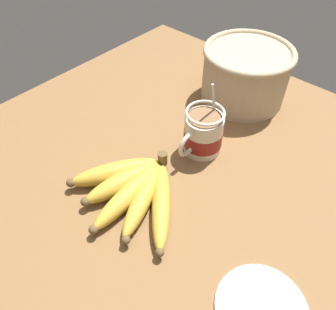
{
  "coord_description": "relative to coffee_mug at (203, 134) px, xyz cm",
  "views": [
    {
      "loc": [
        35.23,
        28.69,
        56.06
      ],
      "look_at": [
        0.7,
        -2.18,
        7.83
      ],
      "focal_mm": 35.0,
      "sensor_mm": 36.0,
      "label": 1
    }
  ],
  "objects": [
    {
      "name": "table",
      "position": [
        9.18,
        0.82,
        -6.24
      ],
      "size": [
        101.19,
        101.19,
        3.11
      ],
      "color": "brown",
      "rests_on": "ground"
    },
    {
      "name": "coffee_mug",
      "position": [
        0.0,
        0.0,
        0.0
      ],
      "size": [
        13.49,
        8.6,
        16.71
      ],
      "color": "beige",
      "rests_on": "table"
    },
    {
      "name": "banana_bunch",
      "position": [
        19.4,
        -2.17,
        -2.73
      ],
      "size": [
        22.23,
        26.41,
        4.34
      ],
      "color": "brown",
      "rests_on": "table"
    },
    {
      "name": "woven_basket",
      "position": [
        -22.62,
        -4.07,
        2.81
      ],
      "size": [
        22.55,
        22.55,
        14.26
      ],
      "color": "tan",
      "rests_on": "table"
    },
    {
      "name": "small_plate",
      "position": [
        21.66,
        28.43,
        -4.38
      ],
      "size": [
        14.35,
        14.35,
        0.6
      ],
      "color": "white",
      "rests_on": "table"
    }
  ]
}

